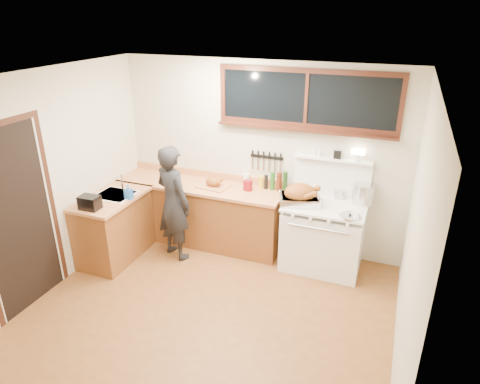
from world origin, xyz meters
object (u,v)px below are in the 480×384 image
at_px(cutting_board, 214,183).
at_px(roast_turkey, 300,195).
at_px(man, 173,203).
at_px(vintage_stove, 323,234).

distance_m(cutting_board, roast_turkey, 1.25).
relative_size(man, roast_turkey, 2.68).
xyz_separation_m(man, cutting_board, (0.38, 0.48, 0.16)).
distance_m(vintage_stove, man, 2.02).
bearing_deg(cutting_board, vintage_stove, -0.55).
relative_size(vintage_stove, cutting_board, 3.54).
relative_size(vintage_stove, roast_turkey, 2.65).
distance_m(man, roast_turkey, 1.68).
bearing_deg(vintage_stove, man, -166.54).
xyz_separation_m(vintage_stove, cutting_board, (-1.57, 0.02, 0.49)).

